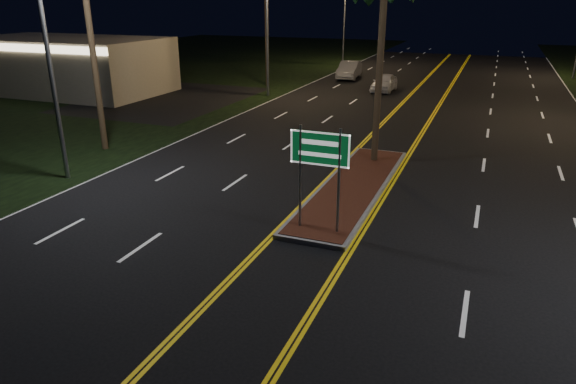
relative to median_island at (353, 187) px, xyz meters
The scene contains 10 objects.
ground 7.00m from the median_island, 90.00° to the right, with size 120.00×120.00×0.00m, color black.
grass_left 34.99m from the median_island, 149.04° to the left, with size 40.00×110.00×0.01m, color black.
median_island is the anchor object (origin of this frame).
highway_sign 4.80m from the median_island, 90.00° to the right, with size 1.80×0.08×3.20m.
commercial_building 29.13m from the median_island, 153.45° to the left, with size 15.00×8.12×4.00m.
streetlight_left_near 12.36m from the median_island, 164.22° to the right, with size 1.91×0.44×9.00m.
streetlight_left_mid 20.80m from the median_island, 121.98° to the left, with size 1.91×0.44×9.00m.
streetlight_left_far 38.89m from the median_island, 106.00° to the left, with size 1.91×0.44×9.00m.
car_near 22.36m from the median_island, 98.79° to the left, with size 1.98×4.63×1.54m, color white.
car_far 28.58m from the median_island, 105.62° to the left, with size 2.26×5.27×1.76m, color #A1A3AB.
Camera 1 is at (4.42, -10.85, 6.79)m, focal length 32.00 mm.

